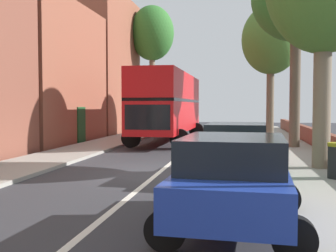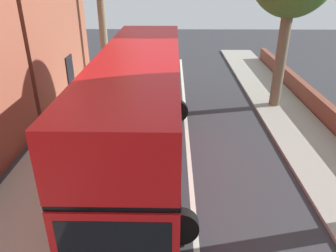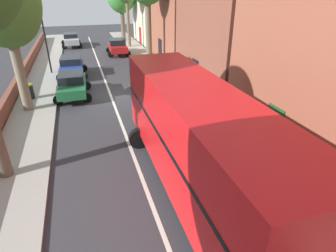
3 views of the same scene
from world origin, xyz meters
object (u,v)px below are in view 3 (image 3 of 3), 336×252
(parked_car_silver_right_3, at_px, (71,39))
(street_tree_right_3, at_px, (3,3))
(parked_car_red_left_1, at_px, (117,46))
(double_decker_bus, at_px, (196,137))
(parked_car_green_right_2, at_px, (72,84))
(litter_bin_right, at_px, (30,91))
(lamppost_right, at_px, (43,29))
(parked_car_blue_right_0, at_px, (72,65))

(parked_car_silver_right_3, bearing_deg, street_tree_right_3, 82.62)
(parked_car_red_left_1, bearing_deg, double_decker_bus, 88.14)
(parked_car_silver_right_3, relative_size, street_tree_right_3, 0.52)
(double_decker_bus, bearing_deg, parked_car_green_right_2, -70.75)
(parked_car_red_left_1, distance_m, litter_bin_right, 14.70)
(parked_car_red_left_1, bearing_deg, lamppost_right, 41.73)
(parked_car_green_right_2, xyz_separation_m, lamppost_right, (1.80, -6.55, 2.86))
(parked_car_red_left_1, relative_size, parked_car_green_right_2, 0.94)
(double_decker_bus, relative_size, litter_bin_right, 10.97)
(parked_car_blue_right_0, relative_size, litter_bin_right, 4.22)
(parked_car_blue_right_0, relative_size, parked_car_red_left_1, 1.06)
(parked_car_silver_right_3, bearing_deg, parked_car_blue_right_0, 90.02)
(parked_car_red_left_1, height_order, parked_car_green_right_2, parked_car_red_left_1)
(lamppost_right, bearing_deg, street_tree_right_3, 83.72)
(double_decker_bus, bearing_deg, parked_car_silver_right_3, -82.33)
(parked_car_red_left_1, height_order, lamppost_right, lamppost_right)
(double_decker_bus, xyz_separation_m, lamppost_right, (6.00, -18.57, 1.45))
(double_decker_bus, xyz_separation_m, parked_car_blue_right_0, (4.20, -17.24, -1.41))
(parked_car_blue_right_0, height_order, street_tree_right_3, street_tree_right_3)
(double_decker_bus, relative_size, parked_car_green_right_2, 2.59)
(litter_bin_right, bearing_deg, parked_car_green_right_2, 176.62)
(parked_car_green_right_2, bearing_deg, parked_car_silver_right_3, -89.98)
(street_tree_right_3, bearing_deg, parked_car_green_right_2, -146.08)
(lamppost_right, height_order, litter_bin_right, lamppost_right)
(parked_car_green_right_2, relative_size, parked_car_silver_right_3, 0.95)
(parked_car_green_right_2, height_order, street_tree_right_3, street_tree_right_3)
(double_decker_bus, distance_m, lamppost_right, 19.57)
(street_tree_right_3, bearing_deg, lamppost_right, -96.28)
(parked_car_silver_right_3, bearing_deg, litter_bin_right, 81.62)
(street_tree_right_3, height_order, lamppost_right, street_tree_right_3)
(street_tree_right_3, distance_m, lamppost_right, 8.76)
(parked_car_green_right_2, xyz_separation_m, litter_bin_right, (2.80, -0.17, -0.31))
(parked_car_blue_right_0, xyz_separation_m, parked_car_red_left_1, (-5.00, -7.40, 0.02))
(double_decker_bus, height_order, parked_car_blue_right_0, double_decker_bus)
(litter_bin_right, bearing_deg, street_tree_right_3, 92.23)
(parked_car_blue_right_0, height_order, parked_car_green_right_2, same)
(street_tree_right_3, xyz_separation_m, lamppost_right, (-0.92, -8.38, -2.39))
(parked_car_blue_right_0, xyz_separation_m, parked_car_silver_right_3, (0.01, -13.94, 0.00))
(parked_car_red_left_1, relative_size, street_tree_right_3, 0.47)
(parked_car_red_left_1, xyz_separation_m, lamppost_right, (6.80, 6.07, 2.85))
(double_decker_bus, bearing_deg, street_tree_right_3, -55.81)
(double_decker_bus, relative_size, parked_car_red_left_1, 2.77)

